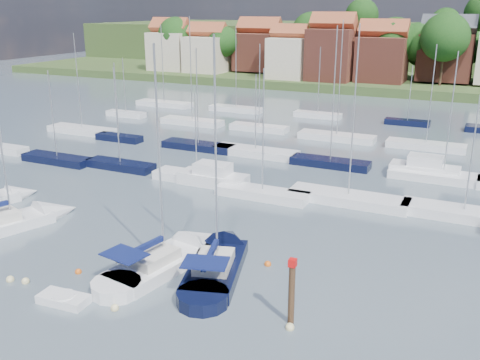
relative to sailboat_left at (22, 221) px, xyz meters
The scene contains 14 objects.
ground 38.66m from the sailboat_left, 67.83° to the left, with size 260.00×260.00×0.00m, color #46545F.
sailboat_left is the anchor object (origin of this frame).
sailboat_centre 14.78m from the sailboat_left, ahead, with size 5.19×12.34×16.25m.
sailboat_navy 17.85m from the sailboat_left, ahead, with size 6.46×12.58×16.83m.
tender 14.07m from the sailboat_left, 34.01° to the right, with size 3.17×1.64×0.66m.
timber_piling 25.13m from the sailboat_left, ahead, with size 0.40×0.40×6.25m.
buoy_b 10.42m from the sailboat_left, 42.47° to the right, with size 0.51×0.51×0.51m, color beige.
buoy_c 10.88m from the sailboat_left, 24.79° to the right, with size 0.44×0.44×0.44m, color #D85914.
buoy_d 16.57m from the sailboat_left, 25.72° to the right, with size 0.50×0.50×0.50m, color beige.
buoy_e 21.01m from the sailboat_left, ahead, with size 0.49×0.49×0.49m, color #D85914.
buoy_f 25.37m from the sailboat_left, 10.57° to the right, with size 0.51×0.51×0.51m, color beige.
buoy_g 9.82m from the sailboat_left, 47.84° to the right, with size 0.52×0.52×0.52m, color beige.
marina_field 35.07m from the sailboat_left, 61.94° to the left, with size 79.62×41.41×15.93m.
far_shore_town 129.63m from the sailboat_left, 82.54° to the left, with size 212.46×90.00×22.27m.
Camera 1 is at (18.74, -24.77, 17.00)m, focal length 40.00 mm.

